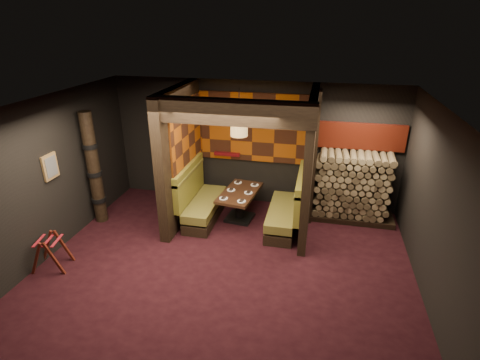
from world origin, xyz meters
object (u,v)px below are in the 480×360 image
Objects in this scene: booth_bench_right at (287,210)px; pendant_lamp at (239,125)px; dining_table at (240,201)px; totem_column at (94,170)px; firewood_stack at (355,187)px; luggage_rack at (50,251)px; booth_bench_left at (200,202)px.

booth_bench_right is 1.70× the size of pendant_lamp.
totem_column is at bearing -166.74° from dining_table.
dining_table is 2.49m from firewood_stack.
luggage_rack is 1.91m from totem_column.
booth_bench_left reaches higher than luggage_rack.
pendant_lamp is 2.84m from firewood_stack.
dining_table reaches higher than luggage_rack.
dining_table is at bearing 40.07° from luggage_rack.
totem_column is at bearing 92.68° from luggage_rack.
pendant_lamp is (-0.00, -0.05, 1.71)m from dining_table.
totem_column reaches higher than booth_bench_right.
booth_bench_left is 2.30m from totem_column.
booth_bench_right is 4.51m from luggage_rack.
luggage_rack is at bearing -149.93° from booth_bench_right.
firewood_stack is at bearing 13.19° from totem_column.
dining_table is 3.73m from luggage_rack.
booth_bench_right is 0.67× the size of totem_column.
pendant_lamp is at bearing 12.33° from totem_column.
luggage_rack is 0.40× the size of firewood_stack.
dining_table is 1.71m from pendant_lamp.
totem_column is (-2.09, -0.55, 0.79)m from booth_bench_left.
booth_bench_right reaches higher than dining_table.
booth_bench_left is at bearing -173.83° from pendant_lamp.
pendant_lamp is 4.11m from luggage_rack.
firewood_stack is at bearing 12.17° from booth_bench_left.
dining_table is at bearing 13.26° from totem_column.
luggage_rack is at bearing -131.64° from booth_bench_left.
booth_bench_right is at bearing 0.00° from booth_bench_left.
booth_bench_right is 0.92× the size of firewood_stack.
firewood_stack is (2.40, 0.56, 0.32)m from dining_table.
pendant_lamp is at bearing -165.78° from firewood_stack.
totem_column is at bearing -172.14° from booth_bench_right.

